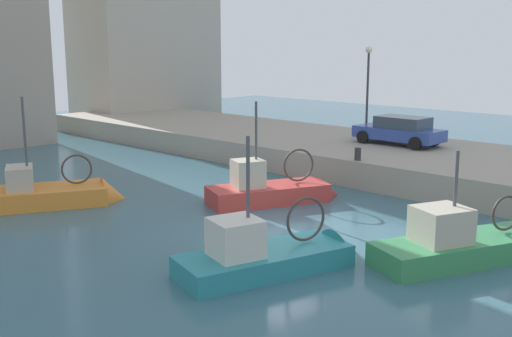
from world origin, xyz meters
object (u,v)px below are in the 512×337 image
(fishing_boat_red, at_px, (275,198))
(quay_streetlamp, at_px, (368,77))
(parked_car_blue, at_px, (400,130))
(mooring_bollard_north, at_px, (358,154))
(fishing_boat_green, at_px, (470,254))
(fishing_boat_orange, at_px, (54,202))
(fishing_boat_teal, at_px, (275,264))

(fishing_boat_red, height_order, quay_streetlamp, quay_streetlamp)
(fishing_boat_red, bearing_deg, parked_car_blue, 0.75)
(parked_car_blue, bearing_deg, mooring_bollard_north, -168.90)
(fishing_boat_green, xyz_separation_m, parked_car_blue, (10.26, 8.64, 1.77))
(fishing_boat_orange, relative_size, parked_car_blue, 1.32)
(fishing_boat_green, distance_m, mooring_bollard_north, 9.41)
(fishing_boat_green, xyz_separation_m, fishing_boat_orange, (-5.32, 14.40, -0.05))
(parked_car_blue, relative_size, mooring_bollard_north, 7.99)
(fishing_boat_green, distance_m, quay_streetlamp, 16.17)
(fishing_boat_red, distance_m, quay_streetlamp, 11.16)
(fishing_boat_green, relative_size, fishing_boat_orange, 1.10)
(fishing_boat_orange, xyz_separation_m, quay_streetlamp, (16.27, -3.31, 4.35))
(fishing_boat_teal, xyz_separation_m, fishing_boat_green, (4.50, -3.50, 0.01))
(fishing_boat_teal, distance_m, quay_streetlamp, 17.75)
(fishing_boat_teal, relative_size, fishing_boat_orange, 1.01)
(fishing_boat_teal, bearing_deg, quay_streetlamp, 26.19)
(fishing_boat_red, xyz_separation_m, fishing_boat_teal, (-5.48, -5.02, 0.01))
(fishing_boat_red, height_order, fishing_boat_green, fishing_boat_red)
(fishing_boat_red, distance_m, fishing_boat_teal, 7.44)
(fishing_boat_green, distance_m, parked_car_blue, 13.54)
(quay_streetlamp, bearing_deg, fishing_boat_red, -165.52)
(fishing_boat_red, relative_size, quay_streetlamp, 1.18)
(fishing_boat_orange, bearing_deg, fishing_boat_green, -69.72)
(fishing_boat_red, height_order, parked_car_blue, fishing_boat_red)
(quay_streetlamp, bearing_deg, mooring_bollard_north, -148.77)
(fishing_boat_teal, relative_size, parked_car_blue, 1.34)
(fishing_boat_green, bearing_deg, fishing_boat_teal, 142.16)
(fishing_boat_green, bearing_deg, quay_streetlamp, 45.39)
(fishing_boat_orange, relative_size, mooring_bollard_north, 10.54)
(fishing_boat_teal, xyz_separation_m, quay_streetlamp, (15.45, 7.60, 4.31))
(fishing_boat_green, bearing_deg, fishing_boat_orange, 110.28)
(fishing_boat_orange, bearing_deg, parked_car_blue, -20.28)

